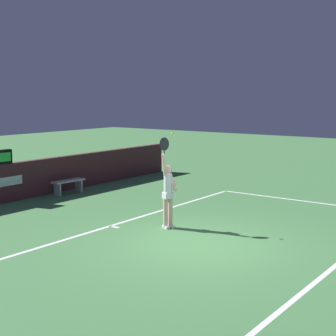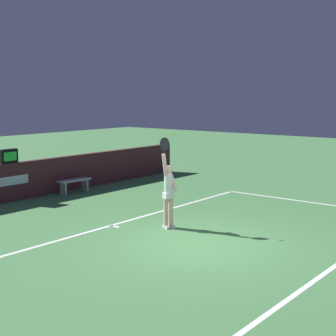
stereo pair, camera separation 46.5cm
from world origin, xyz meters
name	(u,v)px [view 2 (the right image)]	position (x,y,z in m)	size (l,w,h in m)	color
ground_plane	(199,245)	(0.00, 0.00, 0.00)	(60.00, 60.00, 0.00)	#457E46
court_lines	(201,245)	(0.00, -0.06, 0.00)	(12.25, 5.94, 0.00)	white
back_wall	(5,183)	(0.00, 7.58, 0.62)	(16.83, 0.22, 1.24)	#4B2328
speed_display	(9,156)	(0.18, 7.58, 1.47)	(0.61, 0.18, 0.46)	black
tennis_player	(168,191)	(0.77, 1.51, 0.98)	(0.44, 0.42, 2.38)	beige
tennis_ball	(173,134)	(0.78, 1.38, 2.45)	(0.07, 0.07, 0.07)	#CDD92B
courtside_bench_near	(74,183)	(2.40, 7.00, 0.36)	(1.26, 0.44, 0.48)	#B3B1BB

